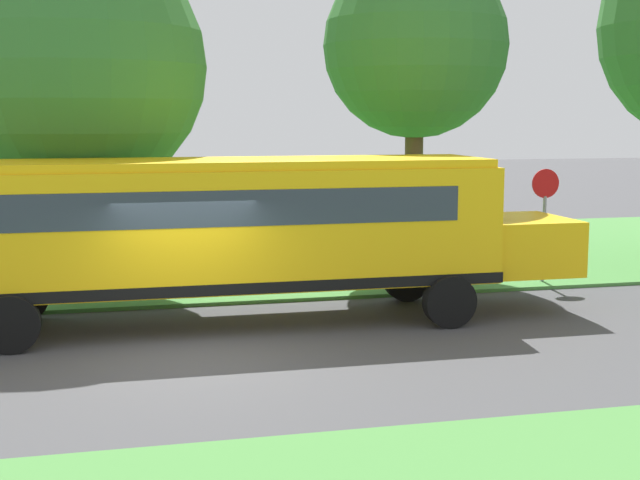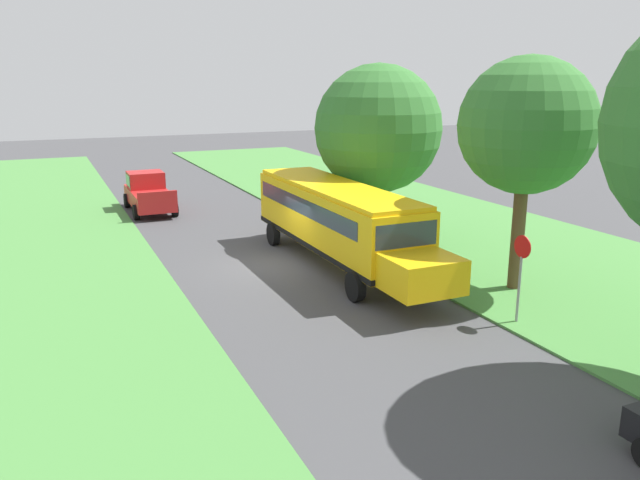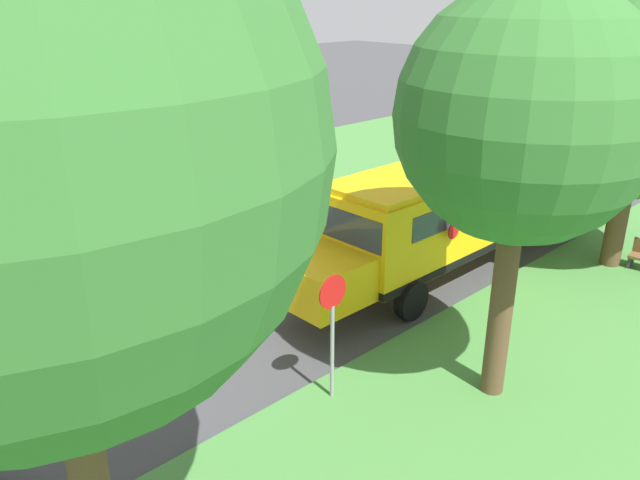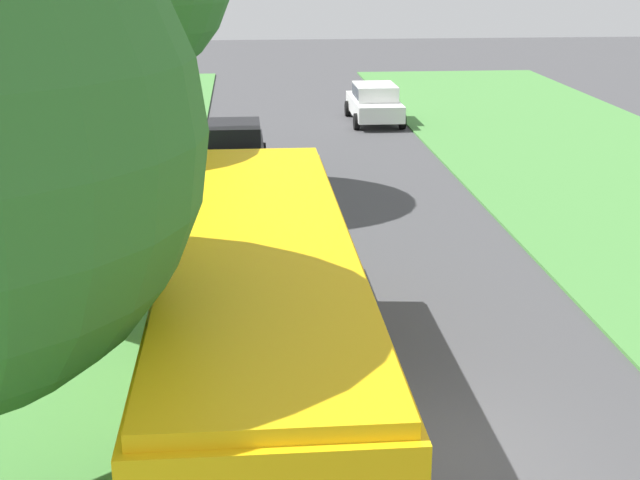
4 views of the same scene
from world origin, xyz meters
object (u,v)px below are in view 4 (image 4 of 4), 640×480
object	(u,v)px
school_bus	(261,309)
car_white_middle	(375,101)
car_black_nearest	(235,145)
stop_sign	(150,187)

from	to	relation	value
school_bus	car_white_middle	size ratio (longest dim) A/B	2.82
car_black_nearest	car_white_middle	size ratio (longest dim) A/B	1.00
car_black_nearest	stop_sign	world-z (taller)	stop_sign
car_white_middle	stop_sign	xyz separation A→B (m)	(-7.40, -16.34, 0.86)
school_bus	car_black_nearest	size ratio (longest dim) A/B	2.82
car_white_middle	car_black_nearest	bearing A→B (deg)	-124.71
car_black_nearest	stop_sign	size ratio (longest dim) A/B	1.61
car_black_nearest	car_white_middle	world-z (taller)	same
car_white_middle	school_bus	bearing A→B (deg)	-102.07
car_white_middle	stop_sign	world-z (taller)	stop_sign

